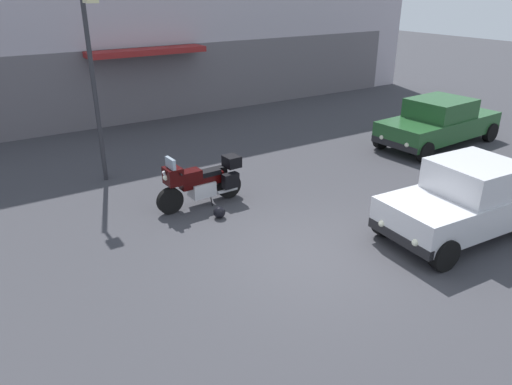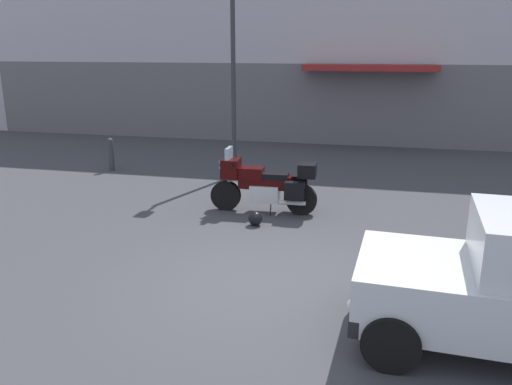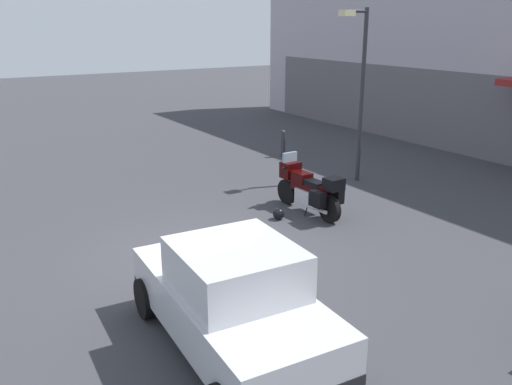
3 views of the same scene
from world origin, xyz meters
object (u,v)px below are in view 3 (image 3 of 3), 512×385
at_px(motorcycle, 309,188).
at_px(streetlamp_curbside, 359,79).
at_px(car_hatchback_near, 232,299).
at_px(helmet, 279,214).
at_px(bollard_curbside, 283,143).

relative_size(motorcycle, streetlamp_curbside, 0.47).
relative_size(motorcycle, car_hatchback_near, 0.57).
relative_size(helmet, bollard_curbside, 0.30).
relative_size(car_hatchback_near, streetlamp_curbside, 0.82).
xyz_separation_m(streetlamp_curbside, bollard_curbside, (-3.54, -0.05, -2.43)).
distance_m(motorcycle, streetlamp_curbside, 3.92).
height_order(motorcycle, streetlamp_curbside, streetlamp_curbside).
bearing_deg(bollard_curbside, helmet, -35.78).
xyz_separation_m(helmet, streetlamp_curbside, (-1.48, 3.67, 2.79)).
distance_m(helmet, bollard_curbside, 6.19).
bearing_deg(car_hatchback_near, motorcycle, -44.20).
bearing_deg(bollard_curbside, motorcycle, -28.67).
height_order(car_hatchback_near, streetlamp_curbside, streetlamp_curbside).
xyz_separation_m(helmet, car_hatchback_near, (4.02, -3.54, 0.67)).
xyz_separation_m(motorcycle, bollard_curbside, (-5.03, 2.75, -0.13)).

